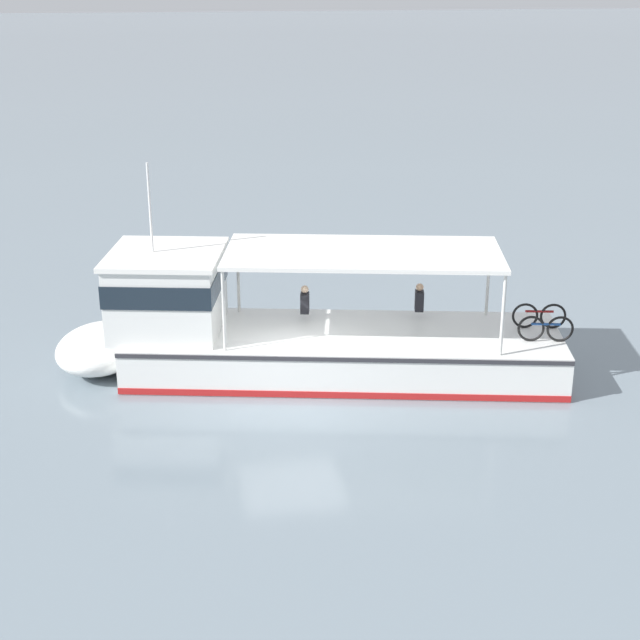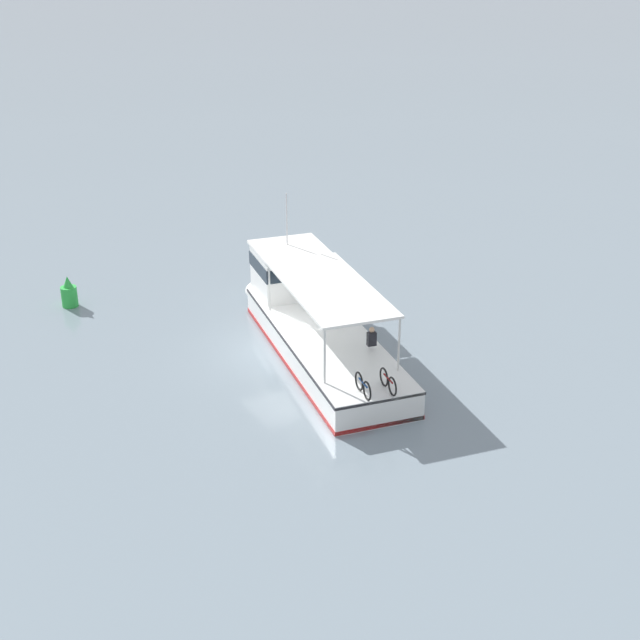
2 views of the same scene
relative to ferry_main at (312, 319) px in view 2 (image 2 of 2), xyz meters
name	(u,v)px [view 2 (image 2 of 2)]	position (x,y,z in m)	size (l,w,h in m)	color
ground_plane	(280,351)	(-0.05, 1.49, -1.01)	(400.00, 400.00, 0.00)	gray
ferry_main	(312,319)	(0.00, 0.00, 0.00)	(13.07, 5.82, 5.32)	white
channel_buoy	(69,294)	(8.74, 7.06, -0.45)	(0.70, 0.70, 1.40)	green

